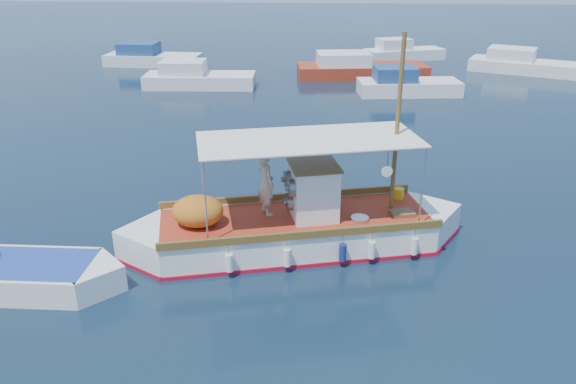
{
  "coord_description": "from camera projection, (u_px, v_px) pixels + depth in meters",
  "views": [
    {
      "loc": [
        0.56,
        -14.56,
        7.7
      ],
      "look_at": [
        -0.53,
        0.0,
        1.41
      ],
      "focal_mm": 35.0,
      "sensor_mm": 36.0,
      "label": 1
    }
  ],
  "objects": [
    {
      "name": "bg_boat_nw",
      "position": [
        197.0,
        79.0,
        34.28
      ],
      "size": [
        6.77,
        2.77,
        1.8
      ],
      "rotation": [
        0.0,
        0.0,
        0.06
      ],
      "color": "silver",
      "rests_on": "ground"
    },
    {
      "name": "bg_boat_far_n",
      "position": [
        402.0,
        53.0,
        42.93
      ],
      "size": [
        6.34,
        3.84,
        1.8
      ],
      "rotation": [
        0.0,
        0.0,
        0.33
      ],
      "color": "silver",
      "rests_on": "ground"
    },
    {
      "name": "bg_boat_e",
      "position": [
        524.0,
        65.0,
        38.4
      ],
      "size": [
        7.91,
        5.35,
        1.8
      ],
      "rotation": [
        0.0,
        0.0,
        -0.41
      ],
      "color": "silver",
      "rests_on": "ground"
    },
    {
      "name": "fishing_caique",
      "position": [
        294.0,
        229.0,
        15.72
      ],
      "size": [
        9.57,
        4.39,
        6.03
      ],
      "rotation": [
        0.0,
        0.0,
        0.25
      ],
      "color": "white",
      "rests_on": "ground"
    },
    {
      "name": "bg_boat_far_w",
      "position": [
        150.0,
        58.0,
        40.82
      ],
      "size": [
        6.91,
        2.56,
        1.8
      ],
      "rotation": [
        0.0,
        0.0,
        -0.04
      ],
      "color": "silver",
      "rests_on": "ground"
    },
    {
      "name": "bg_boat_n",
      "position": [
        358.0,
        69.0,
        37.06
      ],
      "size": [
        8.76,
        3.87,
        1.8
      ],
      "rotation": [
        0.0,
        0.0,
        0.13
      ],
      "color": "maroon",
      "rests_on": "ground"
    },
    {
      "name": "bg_boat_ne",
      "position": [
        406.0,
        86.0,
        32.53
      ],
      "size": [
        6.02,
        2.86,
        1.8
      ],
      "rotation": [
        0.0,
        0.0,
        0.12
      ],
      "color": "silver",
      "rests_on": "ground"
    },
    {
      "name": "ground",
      "position": [
        306.0,
        237.0,
        16.42
      ],
      "size": [
        160.0,
        160.0,
        0.0
      ],
      "primitive_type": "plane",
      "color": "black",
      "rests_on": "ground"
    }
  ]
}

